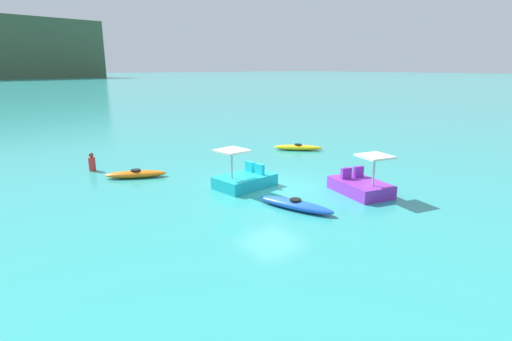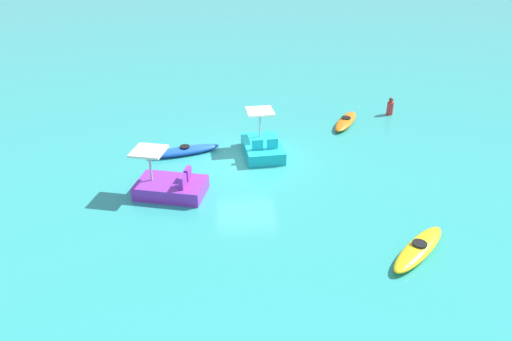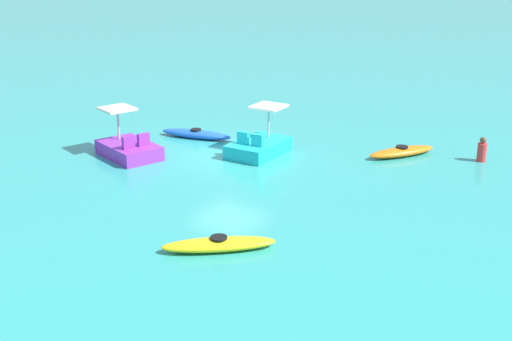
% 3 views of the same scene
% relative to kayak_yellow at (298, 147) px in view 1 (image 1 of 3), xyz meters
% --- Properties ---
extents(ground_plane, '(600.00, 600.00, 0.00)m').
position_rel_kayak_yellow_xyz_m(ground_plane, '(-6.20, -4.81, -0.16)').
color(ground_plane, teal).
extents(kayak_yellow, '(2.54, 2.52, 0.37)m').
position_rel_kayak_yellow_xyz_m(kayak_yellow, '(0.00, 0.00, 0.00)').
color(kayak_yellow, yellow).
rests_on(kayak_yellow, ground_plane).
extents(kayak_blue, '(1.45, 2.99, 0.37)m').
position_rel_kayak_yellow_xyz_m(kayak_blue, '(-7.22, -7.29, -0.00)').
color(kayak_blue, blue).
rests_on(kayak_blue, ground_plane).
extents(kayak_orange, '(2.68, 1.88, 0.37)m').
position_rel_kayak_yellow_xyz_m(kayak_orange, '(-9.99, 0.15, 0.00)').
color(kayak_orange, orange).
rests_on(kayak_orange, ground_plane).
extents(pedal_boat_purple, '(2.03, 2.69, 1.68)m').
position_rel_kayak_yellow_xyz_m(pedal_boat_purple, '(-3.96, -7.59, 0.17)').
color(pedal_boat_purple, purple).
rests_on(pedal_boat_purple, ground_plane).
extents(pedal_boat_cyan, '(2.56, 1.72, 1.68)m').
position_rel_kayak_yellow_xyz_m(pedal_boat_cyan, '(-7.02, -4.06, 0.17)').
color(pedal_boat_cyan, '#19B7C6').
rests_on(pedal_boat_cyan, ground_plane).
extents(person_near_shore, '(0.44, 0.44, 0.88)m').
position_rel_kayak_yellow_xyz_m(person_near_shore, '(-11.14, 2.64, 0.22)').
color(person_near_shore, red).
rests_on(person_near_shore, ground_plane).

